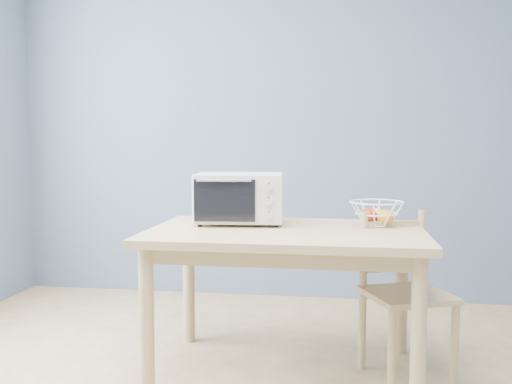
# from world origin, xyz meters

# --- Properties ---
(room) EXTENTS (4.01, 4.51, 2.61)m
(room) POSITION_xyz_m (0.00, 0.00, 1.30)
(room) COLOR tan
(room) RESTS_ON ground
(dining_table) EXTENTS (1.40, 0.90, 0.75)m
(dining_table) POSITION_xyz_m (0.26, 0.79, 0.65)
(dining_table) COLOR tan
(dining_table) RESTS_ON ground
(toaster_oven) EXTENTS (0.50, 0.39, 0.28)m
(toaster_oven) POSITION_xyz_m (-0.04, 0.94, 0.90)
(toaster_oven) COLOR silver
(toaster_oven) RESTS_ON dining_table
(fruit_basket) EXTENTS (0.33, 0.33, 0.13)m
(fruit_basket) POSITION_xyz_m (0.72, 0.98, 0.82)
(fruit_basket) COLOR white
(fruit_basket) RESTS_ON dining_table
(dining_chair) EXTENTS (0.51, 0.51, 0.83)m
(dining_chair) POSITION_xyz_m (0.85, 0.83, 0.41)
(dining_chair) COLOR tan
(dining_chair) RESTS_ON ground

